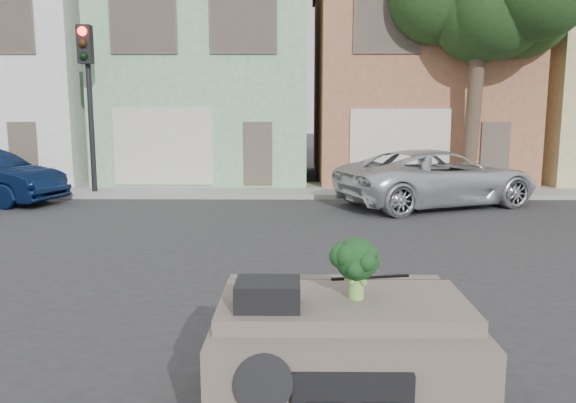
{
  "coord_description": "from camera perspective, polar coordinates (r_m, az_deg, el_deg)",
  "views": [
    {
      "loc": [
        -0.39,
        -7.35,
        2.56
      ],
      "look_at": [
        -0.47,
        0.5,
        1.3
      ],
      "focal_mm": 35.0,
      "sensor_mm": 36.0,
      "label": 1
    }
  ],
  "objects": [
    {
      "name": "ground_plane",
      "position": [
        7.79,
        3.5,
        -10.08
      ],
      "size": [
        120.0,
        120.0,
        0.0
      ],
      "primitive_type": "plane",
      "color": "#303033",
      "rests_on": "ground"
    },
    {
      "name": "sidewalk",
      "position": [
        18.03,
        1.86,
        1.18
      ],
      "size": [
        40.0,
        3.0,
        0.15
      ],
      "primitive_type": "cube",
      "color": "gray",
      "rests_on": "ground"
    },
    {
      "name": "townhouse_white",
      "position": [
        24.32,
        -25.75,
        11.08
      ],
      "size": [
        7.2,
        8.2,
        7.55
      ],
      "primitive_type": "cube",
      "color": "white",
      "rests_on": "ground"
    },
    {
      "name": "townhouse_mint",
      "position": [
        22.11,
        -7.63,
        12.18
      ],
      "size": [
        7.2,
        8.2,
        7.55
      ],
      "primitive_type": "cube",
      "color": "#8AC28D",
      "rests_on": "ground"
    },
    {
      "name": "townhouse_tan",
      "position": [
        22.32,
        12.24,
        12.02
      ],
      "size": [
        7.2,
        8.2,
        7.55
      ],
      "primitive_type": "cube",
      "color": "#A26648",
      "rests_on": "ground"
    },
    {
      "name": "silver_pickup",
      "position": [
        15.98,
        14.87,
        -0.42
      ],
      "size": [
        6.13,
        4.47,
        1.55
      ],
      "primitive_type": "imported",
      "rotation": [
        0.0,
        0.0,
        1.96
      ],
      "color": "silver",
      "rests_on": "ground"
    },
    {
      "name": "traffic_signal",
      "position": [
        17.93,
        -19.53,
        8.56
      ],
      "size": [
        0.4,
        0.4,
        5.1
      ],
      "primitive_type": "cube",
      "color": "black",
      "rests_on": "ground"
    },
    {
      "name": "tree_near",
      "position": [
        18.06,
        18.56,
        14.02
      ],
      "size": [
        4.4,
        4.0,
        8.5
      ],
      "primitive_type": "cube",
      "color": "#1F3E19",
      "rests_on": "ground"
    },
    {
      "name": "car_dashboard",
      "position": [
        4.8,
        5.39,
        -15.52
      ],
      "size": [
        2.0,
        1.8,
        1.12
      ],
      "primitive_type": "cube",
      "color": "#695C52",
      "rests_on": "ground"
    },
    {
      "name": "instrument_hump",
      "position": [
        4.22,
        -2.06,
        -9.37
      ],
      "size": [
        0.48,
        0.38,
        0.2
      ],
      "primitive_type": "cube",
      "color": "black",
      "rests_on": "car_dashboard"
    },
    {
      "name": "wiper_arm",
      "position": [
        4.99,
        8.36,
        -7.62
      ],
      "size": [
        0.69,
        0.15,
        0.02
      ],
      "primitive_type": "cube",
      "rotation": [
        0.0,
        0.0,
        0.17
      ],
      "color": "black",
      "rests_on": "car_dashboard"
    },
    {
      "name": "broccoli",
      "position": [
        4.4,
        6.99,
        -6.7
      ],
      "size": [
        0.49,
        0.49,
        0.49
      ],
      "primitive_type": "cube",
      "rotation": [
        0.0,
        0.0,
        4.97
      ],
      "color": "black",
      "rests_on": "car_dashboard"
    }
  ]
}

